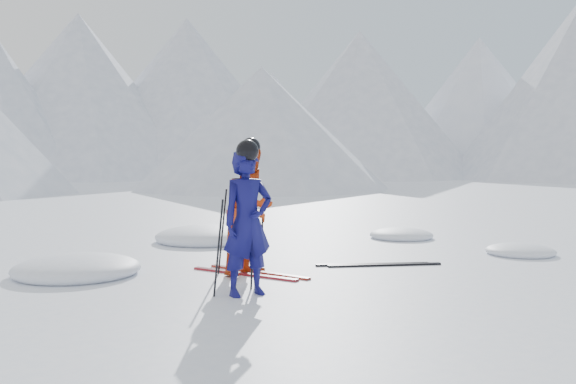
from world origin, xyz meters
TOP-DOWN VIEW (x-y plane):
  - ground at (0.00, 0.00)m, footprint 160.00×160.00m
  - mountain_range at (5.71, 35.31)m, footprint 106.15×62.94m
  - skier_blue at (-3.21, -0.54)m, footprint 0.66×0.48m
  - skier_red at (-2.43, 0.50)m, footprint 1.01×0.88m
  - pole_blue_left at (-3.51, -0.39)m, footprint 0.11×0.08m
  - pole_blue_right at (-2.96, -0.29)m, footprint 0.11×0.07m
  - pole_red_left at (-2.73, 0.75)m, footprint 0.12×0.09m
  - pole_red_right at (-2.13, 0.65)m, footprint 0.12×0.08m
  - ski_worn_left at (-2.55, 0.50)m, footprint 0.63×1.64m
  - ski_worn_right at (-2.31, 0.50)m, footprint 0.52×1.67m
  - ski_loose_a at (-0.63, -0.05)m, footprint 1.48×0.99m
  - ski_loose_b at (-0.53, -0.20)m, footprint 1.51×0.94m
  - snow_lumps at (-1.47, 2.51)m, footprint 7.90×6.13m

SIDE VIEW (x-z plane):
  - ground at x=0.00m, z-range 0.00..0.00m
  - snow_lumps at x=-1.47m, z-range -0.21..0.21m
  - ski_worn_left at x=-2.55m, z-range 0.00..0.03m
  - ski_worn_right at x=-2.31m, z-range 0.00..0.03m
  - ski_loose_a at x=-0.63m, z-range 0.00..0.03m
  - ski_loose_b at x=-0.53m, z-range 0.00..0.03m
  - pole_blue_left at x=-3.51m, z-range 0.00..1.12m
  - pole_blue_right at x=-2.96m, z-range 0.00..1.12m
  - pole_red_left at x=-2.73m, z-range 0.00..1.16m
  - pole_red_right at x=-2.13m, z-range 0.00..1.17m
  - skier_blue at x=-3.21m, z-range 0.00..1.68m
  - skier_red at x=-2.43m, z-range 0.00..1.75m
  - mountain_range at x=5.71m, z-range -1.04..14.49m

